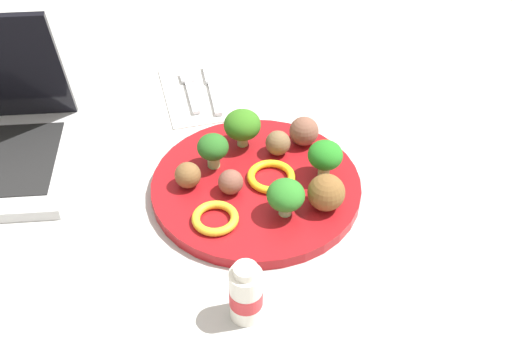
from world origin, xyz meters
The scene contains 17 objects.
ground_plane centered at (0.00, 0.00, 0.00)m, with size 4.00×4.00×0.00m, color #B2B2AD.
plate centered at (0.00, 0.00, 0.01)m, with size 0.28×0.28×0.02m, color maroon.
broccoli_floret_mid_left centered at (-0.07, -0.02, 0.05)m, with size 0.05×0.05×0.05m.
broccoli_floret_front_right centered at (0.05, 0.05, 0.05)m, with size 0.04×0.04×0.05m.
broccoli_floret_front_left centered at (0.08, 0.00, 0.05)m, with size 0.05×0.05×0.06m.
broccoli_floret_far_rim centered at (-0.01, -0.09, 0.05)m, with size 0.05×0.05×0.05m.
meatball_mid_left centered at (-0.01, 0.04, 0.03)m, with size 0.03×0.03×0.03m, color brown.
meatball_mid_right centered at (0.05, -0.04, 0.03)m, with size 0.04×0.04×0.04m, color brown.
meatball_near_rim centered at (0.07, -0.09, 0.04)m, with size 0.04×0.04×0.04m, color brown.
meatball_center centered at (0.01, 0.09, 0.03)m, with size 0.03×0.03×0.03m, color brown.
meatball_back_right centered at (-0.07, -0.07, 0.04)m, with size 0.05×0.05×0.05m, color brown.
pepper_ring_mid_right centered at (-0.06, 0.07, 0.02)m, with size 0.06×0.06×0.01m, color yellow.
pepper_ring_near_rim centered at (0.00, -0.02, 0.02)m, with size 0.06×0.06×0.01m, color yellow.
napkin centered at (0.25, 0.03, 0.00)m, with size 0.17×0.12×0.01m, color white.
fork centered at (0.25, 0.05, 0.01)m, with size 0.12×0.02×0.01m.
knife centered at (0.25, 0.01, 0.01)m, with size 0.15×0.02×0.01m.
yogurt_bottle centered at (-0.19, 0.06, 0.04)m, with size 0.04×0.04×0.08m.
Camera 1 is at (-0.61, 0.15, 0.58)m, focal length 44.48 mm.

